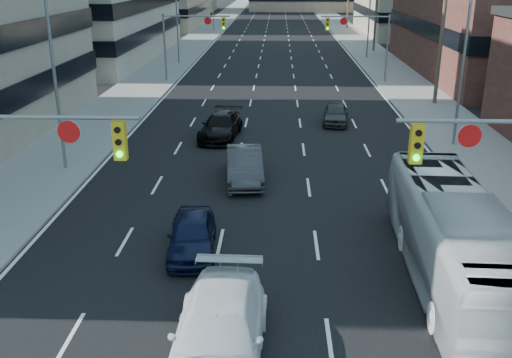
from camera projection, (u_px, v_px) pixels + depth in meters
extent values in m
cube|color=black|center=(278.00, 14.00, 131.95)|extent=(18.00, 300.00, 0.02)
cube|color=slate|center=(228.00, 14.00, 132.35)|extent=(5.00, 300.00, 0.15)
cube|color=slate|center=(327.00, 14.00, 131.52)|extent=(5.00, 300.00, 0.15)
cylinder|color=slate|center=(23.00, 117.00, 15.76)|extent=(6.50, 0.12, 0.12)
cube|color=gold|center=(120.00, 141.00, 15.89)|extent=(0.35, 0.28, 1.10)
cylinder|color=black|center=(117.00, 130.00, 15.62)|extent=(0.18, 0.06, 0.18)
cylinder|color=black|center=(118.00, 142.00, 15.74)|extent=(0.18, 0.06, 0.18)
cylinder|color=#0CE526|center=(119.00, 154.00, 15.86)|extent=(0.18, 0.06, 0.18)
cylinder|color=white|center=(69.00, 132.00, 15.82)|extent=(0.64, 0.06, 0.64)
cube|color=gold|center=(416.00, 144.00, 15.59)|extent=(0.35, 0.28, 1.10)
cylinder|color=black|center=(419.00, 133.00, 15.32)|extent=(0.18, 0.06, 0.18)
cylinder|color=black|center=(418.00, 146.00, 15.44)|extent=(0.18, 0.06, 0.18)
cylinder|color=#0CE526|center=(416.00, 158.00, 15.56)|extent=(0.18, 0.06, 0.18)
cylinder|color=white|center=(470.00, 136.00, 15.42)|extent=(0.64, 0.06, 0.64)
cylinder|color=slate|center=(165.00, 48.00, 51.55)|extent=(0.18, 0.18, 6.00)
cylinder|color=slate|center=(197.00, 16.00, 50.48)|extent=(6.00, 0.12, 0.12)
cube|color=gold|center=(224.00, 24.00, 50.61)|extent=(0.35, 0.28, 1.10)
cylinder|color=black|center=(223.00, 20.00, 50.34)|extent=(0.18, 0.06, 0.18)
cylinder|color=black|center=(224.00, 24.00, 50.46)|extent=(0.18, 0.06, 0.18)
cylinder|color=#0CE526|center=(224.00, 28.00, 50.58)|extent=(0.18, 0.06, 0.18)
cylinder|color=white|center=(208.00, 21.00, 50.55)|extent=(0.64, 0.06, 0.64)
cylinder|color=slate|center=(387.00, 49.00, 50.83)|extent=(0.18, 0.18, 6.00)
cylinder|color=slate|center=(355.00, 17.00, 49.97)|extent=(6.00, 0.12, 0.12)
cube|color=gold|center=(328.00, 24.00, 50.28)|extent=(0.35, 0.28, 1.10)
cylinder|color=black|center=(328.00, 20.00, 50.01)|extent=(0.18, 0.06, 0.18)
cylinder|color=black|center=(328.00, 24.00, 50.13)|extent=(0.18, 0.06, 0.18)
cylinder|color=#0CE526|center=(328.00, 28.00, 50.25)|extent=(0.18, 0.06, 0.18)
cylinder|color=white|center=(344.00, 21.00, 50.12)|extent=(0.64, 0.06, 0.64)
cylinder|color=#4C3D2D|center=(442.00, 30.00, 41.44)|extent=(0.28, 0.28, 11.00)
cylinder|color=#4C3D2D|center=(376.00, 6.00, 69.58)|extent=(0.28, 0.28, 11.00)
cylinder|color=slate|center=(55.00, 83.00, 27.60)|extent=(0.16, 0.16, 9.00)
cylinder|color=slate|center=(177.00, 22.00, 60.43)|extent=(0.16, 0.16, 9.00)
cylinder|color=slate|center=(213.00, 3.00, 93.27)|extent=(0.16, 0.16, 9.00)
cylinder|color=slate|center=(462.00, 69.00, 31.53)|extent=(0.16, 0.16, 9.00)
cylinder|color=slate|center=(369.00, 18.00, 64.36)|extent=(0.16, 0.16, 9.00)
imported|color=silver|center=(219.00, 334.00, 14.60)|extent=(2.50, 5.88, 1.69)
imported|color=#BCBCBC|center=(454.00, 239.00, 18.21)|extent=(2.91, 11.07, 3.06)
imported|color=black|center=(192.00, 234.00, 20.46)|extent=(2.00, 4.24, 1.40)
imported|color=#2F3032|center=(245.00, 165.00, 27.42)|extent=(2.10, 4.92, 1.58)
imported|color=black|center=(221.00, 126.00, 34.53)|extent=(2.63, 5.28, 1.47)
imported|color=#303033|center=(336.00, 113.00, 37.83)|extent=(2.01, 4.12, 1.35)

